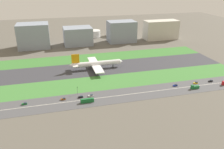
# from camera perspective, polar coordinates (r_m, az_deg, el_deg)

# --- Properties ---
(ground_plane) EXTENTS (800.00, 800.00, 0.00)m
(ground_plane) POSITION_cam_1_polar(r_m,az_deg,el_deg) (280.62, -0.75, 1.76)
(ground_plane) COLOR #5B564C
(runway) EXTENTS (280.00, 46.00, 0.10)m
(runway) POSITION_cam_1_polar(r_m,az_deg,el_deg) (280.60, -0.75, 1.77)
(runway) COLOR #38383D
(runway) RESTS_ON ground_plane
(grass_median_north) EXTENTS (280.00, 36.00, 0.10)m
(grass_median_north) POSITION_cam_1_polar(r_m,az_deg,el_deg) (318.24, -2.56, 4.32)
(grass_median_north) COLOR #3D7A33
(grass_median_north) RESTS_ON ground_plane
(grass_median_south) EXTENTS (280.00, 36.00, 0.10)m
(grass_median_south) POSITION_cam_1_polar(r_m,az_deg,el_deg) (244.06, 1.60, -1.55)
(grass_median_south) COLOR #427F38
(grass_median_south) RESTS_ON ground_plane
(highway) EXTENTS (280.00, 28.00, 0.10)m
(highway) POSITION_cam_1_polar(r_m,az_deg,el_deg) (216.65, 3.99, -4.90)
(highway) COLOR #4C4C4F
(highway) RESTS_ON ground_plane
(highway_centerline) EXTENTS (266.00, 0.50, 0.01)m
(highway_centerline) POSITION_cam_1_polar(r_m,az_deg,el_deg) (216.62, 3.99, -4.89)
(highway_centerline) COLOR silver
(highway_centerline) RESTS_ON highway
(airliner) EXTENTS (65.00, 56.00, 19.70)m
(airliner) POSITION_cam_1_polar(r_m,az_deg,el_deg) (275.18, -4.07, 2.66)
(airliner) COLOR white
(airliner) RESTS_ON runway
(car_4) EXTENTS (4.40, 1.80, 2.00)m
(car_4) POSITION_cam_1_polar(r_m,az_deg,el_deg) (240.42, 15.33, -2.56)
(car_4) COLOR navy
(car_4) RESTS_ON highway
(car_0) EXTENTS (4.40, 1.80, 2.00)m
(car_0) POSITION_cam_1_polar(r_m,az_deg,el_deg) (212.04, -7.69, -5.45)
(car_0) COLOR black
(car_0) RESTS_ON highway
(truck_0) EXTENTS (8.40, 2.50, 4.00)m
(truck_0) POSITION_cam_1_polar(r_m,az_deg,el_deg) (240.36, 19.68, -2.93)
(truck_0) COLOR #19662D
(truck_0) RESTS_ON highway
(car_3) EXTENTS (4.40, 1.80, 2.00)m
(car_3) POSITION_cam_1_polar(r_m,az_deg,el_deg) (211.13, -11.85, -5.88)
(car_3) COLOR brown
(car_3) RESTS_ON highway
(car_2) EXTENTS (4.40, 1.80, 2.00)m
(car_2) POSITION_cam_1_polar(r_m,az_deg,el_deg) (262.38, 23.10, -1.47)
(car_2) COLOR black
(car_2) RESTS_ON highway
(car_5) EXTENTS (4.40, 1.80, 2.00)m
(car_5) POSITION_cam_1_polar(r_m,az_deg,el_deg) (252.30, 19.91, -1.92)
(car_5) COLOR yellow
(car_5) RESTS_ON highway
(car_1) EXTENTS (4.40, 1.80, 2.00)m
(car_1) POSITION_cam_1_polar(r_m,az_deg,el_deg) (213.12, -5.21, -5.17)
(car_1) COLOR silver
(car_1) RESTS_ON highway
(car_6) EXTENTS (4.40, 1.80, 2.00)m
(car_6) POSITION_cam_1_polar(r_m,az_deg,el_deg) (212.91, -20.68, -6.71)
(car_6) COLOR #19662D
(car_6) RESTS_ON highway
(bus_0) EXTENTS (11.60, 2.50, 3.50)m
(bus_0) POSITION_cam_1_polar(r_m,az_deg,el_deg) (203.35, -6.10, -6.38)
(bus_0) COLOR #19662D
(bus_0) RESTS_ON highway
(traffic_light) EXTENTS (0.36, 0.50, 7.20)m
(traffic_light) POSITION_cam_1_polar(r_m,az_deg,el_deg) (217.42, -8.53, -3.75)
(traffic_light) COLOR #4C4C51
(traffic_light) RESTS_ON highway
(terminal_building) EXTENTS (46.61, 35.06, 36.96)m
(terminal_building) POSITION_cam_1_polar(r_m,az_deg,el_deg) (378.18, -18.72, 9.02)
(terminal_building) COLOR gray
(terminal_building) RESTS_ON ground_plane
(hangar_building) EXTENTS (44.31, 34.07, 27.98)m
(hangar_building) POSITION_cam_1_polar(r_m,az_deg,el_deg) (380.47, -8.39, 9.34)
(hangar_building) COLOR gray
(hangar_building) RESTS_ON ground_plane
(office_tower) EXTENTS (45.15, 30.50, 34.45)m
(office_tower) POSITION_cam_1_polar(r_m,az_deg,el_deg) (394.38, 2.34, 10.51)
(office_tower) COLOR gray
(office_tower) RESTS_ON ground_plane
(cargo_warehouse) EXTENTS (58.34, 24.37, 32.37)m
(cargo_warehouse) POSITION_cam_1_polar(r_m,az_deg,el_deg) (421.08, 11.92, 10.69)
(cargo_warehouse) COLOR beige
(cargo_warehouse) RESTS_ON ground_plane
(fuel_tank_west) EXTENTS (23.55, 23.55, 12.23)m
(fuel_tank_west) POSITION_cam_1_polar(r_m,az_deg,el_deg) (430.48, -4.50, 9.98)
(fuel_tank_west) COLOR silver
(fuel_tank_west) RESTS_ON ground_plane
(fuel_tank_centre) EXTENTS (24.25, 24.25, 12.97)m
(fuel_tank_centre) POSITION_cam_1_polar(r_m,az_deg,el_deg) (438.19, 0.24, 10.33)
(fuel_tank_centre) COLOR silver
(fuel_tank_centre) RESTS_ON ground_plane
(fuel_tank_east) EXTENTS (16.91, 16.91, 12.06)m
(fuel_tank_east) POSITION_cam_1_polar(r_m,az_deg,el_deg) (447.41, 4.23, 10.47)
(fuel_tank_east) COLOR silver
(fuel_tank_east) RESTS_ON ground_plane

